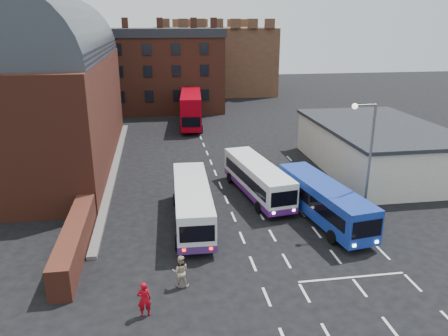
{
  "coord_description": "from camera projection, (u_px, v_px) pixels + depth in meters",
  "views": [
    {
      "loc": [
        -5.01,
        -22.24,
        13.22
      ],
      "look_at": [
        0.0,
        10.0,
        2.2
      ],
      "focal_mm": 35.0,
      "sensor_mm": 36.0,
      "label": 1
    }
  ],
  "objects": [
    {
      "name": "ground",
      "position": [
        250.0,
        257.0,
        25.78
      ],
      "size": [
        180.0,
        180.0,
        0.0
      ],
      "primitive_type": "plane",
      "color": "black"
    },
    {
      "name": "street_lamp",
      "position": [
        367.0,
        153.0,
        28.31
      ],
      "size": [
        1.71,
        0.37,
        8.38
      ],
      "rotation": [
        0.0,
        0.0,
        0.06
      ],
      "color": "slate",
      "rests_on": "ground"
    },
    {
      "name": "bus_blue",
      "position": [
        324.0,
        199.0,
        29.93
      ],
      "size": [
        3.75,
        10.15,
        2.71
      ],
      "rotation": [
        0.0,
        0.0,
        3.3
      ],
      "color": "#15339A",
      "rests_on": "ground"
    },
    {
      "name": "bus_white_outbound",
      "position": [
        192.0,
        201.0,
        29.55
      ],
      "size": [
        2.78,
        10.16,
        2.75
      ],
      "rotation": [
        0.0,
        0.0,
        -0.03
      ],
      "color": "silver",
      "rests_on": "ground"
    },
    {
      "name": "castle_keep",
      "position": [
        211.0,
        59.0,
        86.52
      ],
      "size": [
        22.0,
        22.0,
        12.0
      ],
      "primitive_type": "cube",
      "color": "brown",
      "rests_on": "ground"
    },
    {
      "name": "bus_white_inbound",
      "position": [
        257.0,
        177.0,
        34.25
      ],
      "size": [
        3.72,
        10.04,
        2.68
      ],
      "rotation": [
        0.0,
        0.0,
        3.3
      ],
      "color": "white",
      "rests_on": "ground"
    },
    {
      "name": "bus_red_double",
      "position": [
        191.0,
        109.0,
        56.82
      ],
      "size": [
        3.54,
        11.29,
        4.45
      ],
      "rotation": [
        0.0,
        0.0,
        3.05
      ],
      "color": "#A0000F",
      "rests_on": "ground"
    },
    {
      "name": "cream_building",
      "position": [
        377.0,
        147.0,
        40.38
      ],
      "size": [
        10.4,
        16.4,
        4.25
      ],
      "color": "beige",
      "rests_on": "ground"
    },
    {
      "name": "brick_terrace",
      "position": [
        149.0,
        74.0,
        66.21
      ],
      "size": [
        22.0,
        10.0,
        11.0
      ],
      "primitive_type": "cube",
      "color": "brown",
      "rests_on": "ground"
    },
    {
      "name": "forecourt_wall",
      "position": [
        75.0,
        240.0,
        25.88
      ],
      "size": [
        1.2,
        10.0,
        1.8
      ],
      "primitive_type": "cube",
      "color": "#602B1E",
      "rests_on": "ground"
    },
    {
      "name": "pedestrian_red",
      "position": [
        144.0,
        299.0,
        20.35
      ],
      "size": [
        0.7,
        0.5,
        1.79
      ],
      "primitive_type": "imported",
      "rotation": [
        0.0,
        0.0,
        3.26
      ],
      "color": "#A50612",
      "rests_on": "ground"
    },
    {
      "name": "pedestrian_beige",
      "position": [
        180.0,
        271.0,
        22.64
      ],
      "size": [
        0.95,
        0.79,
        1.78
      ],
      "primitive_type": "imported",
      "rotation": [
        0.0,
        0.0,
        3.0
      ],
      "color": "tan",
      "rests_on": "ground"
    },
    {
      "name": "railway_station",
      "position": [
        42.0,
        84.0,
        40.74
      ],
      "size": [
        12.0,
        28.0,
        16.0
      ],
      "color": "#602B1E",
      "rests_on": "ground"
    }
  ]
}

